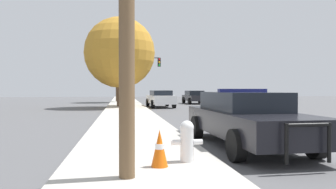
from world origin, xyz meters
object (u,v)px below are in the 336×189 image
(car_background_midblock, at_px, (160,98))
(tree_sidewalk_far, at_px, (118,59))
(car_background_oncoming, at_px, (195,97))
(traffic_cone, at_px, (160,148))
(fire_hydrant, at_px, (187,140))
(police_car, at_px, (245,117))
(traffic_light, at_px, (140,70))
(tree_sidewalk_mid, at_px, (120,53))

(car_background_midblock, xyz_separation_m, tree_sidewalk_far, (-3.53, 9.95, 4.08))
(car_background_oncoming, height_order, traffic_cone, car_background_oncoming)
(car_background_oncoming, xyz_separation_m, traffic_cone, (-6.72, -26.60, -0.24))
(fire_hydrant, bearing_deg, car_background_midblock, 84.53)
(police_car, relative_size, tree_sidewalk_far, 0.81)
(traffic_light, distance_m, traffic_cone, 27.67)
(fire_hydrant, height_order, tree_sidewalk_far, tree_sidewalk_far)
(car_background_oncoming, bearing_deg, traffic_light, -11.48)
(car_background_oncoming, bearing_deg, police_car, 77.85)
(car_background_midblock, height_order, traffic_cone, car_background_midblock)
(tree_sidewalk_far, bearing_deg, traffic_cone, -88.10)
(fire_hydrant, bearing_deg, tree_sidewalk_mid, 93.78)
(police_car, relative_size, tree_sidewalk_mid, 0.77)
(police_car, distance_m, traffic_light, 25.22)
(traffic_light, height_order, tree_sidewalk_mid, tree_sidewalk_mid)
(fire_hydrant, bearing_deg, tree_sidewalk_far, 92.98)
(police_car, height_order, car_background_midblock, police_car)
(car_background_midblock, xyz_separation_m, tree_sidewalk_mid, (-3.27, -0.40, 3.61))
(traffic_light, distance_m, tree_sidewalk_far, 4.13)
(traffic_cone, bearing_deg, tree_sidewalk_mid, 92.14)
(police_car, bearing_deg, car_background_oncoming, -101.03)
(car_background_midblock, distance_m, tree_sidewalk_mid, 4.89)
(car_background_midblock, relative_size, traffic_cone, 7.07)
(tree_sidewalk_far, bearing_deg, fire_hydrant, -87.02)
(fire_hydrant, bearing_deg, traffic_light, 88.51)
(car_background_midblock, bearing_deg, tree_sidewalk_mid, -176.24)
(police_car, bearing_deg, fire_hydrant, 45.40)
(police_car, height_order, car_background_oncoming, police_car)
(tree_sidewalk_far, bearing_deg, car_background_midblock, -70.49)
(car_background_midblock, bearing_deg, traffic_light, 97.22)
(car_background_oncoming, relative_size, tree_sidewalk_far, 0.61)
(traffic_light, distance_m, tree_sidewalk_mid, 7.51)
(police_car, distance_m, fire_hydrant, 2.90)
(fire_hydrant, xyz_separation_m, car_background_oncoming, (6.16, 26.27, 0.16))
(car_background_midblock, height_order, tree_sidewalk_mid, tree_sidewalk_mid)
(car_background_oncoming, xyz_separation_m, tree_sidewalk_far, (-7.74, 4.05, 4.12))
(traffic_cone, bearing_deg, tree_sidewalk_far, 91.90)
(fire_hydrant, distance_m, traffic_light, 27.31)
(car_background_oncoming, relative_size, traffic_cone, 6.20)
(fire_hydrant, height_order, car_background_oncoming, car_background_oncoming)
(tree_sidewalk_mid, xyz_separation_m, traffic_cone, (0.76, -20.30, -3.89))
(police_car, height_order, traffic_light, traffic_light)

